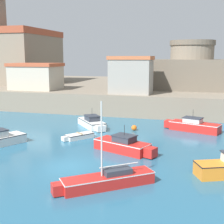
{
  "coord_description": "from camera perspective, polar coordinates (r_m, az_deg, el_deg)",
  "views": [
    {
      "loc": [
        9.39,
        -20.72,
        8.16
      ],
      "look_at": [
        -0.02,
        12.88,
        2.0
      ],
      "focal_mm": 50.0,
      "sensor_mm": 36.0,
      "label": 1
    }
  ],
  "objects": [
    {
      "name": "quay_seawall",
      "position": [
        61.69,
        6.81,
        3.75
      ],
      "size": [
        120.0,
        40.0,
        3.01
      ],
      "primitive_type": "cube",
      "color": "gray",
      "rests_on": "ground"
    },
    {
      "name": "motorboat_red_1",
      "position": [
        27.35,
        2.18,
        -6.09
      ],
      "size": [
        5.93,
        3.64,
        2.4
      ],
      "color": "red",
      "rests_on": "ground"
    },
    {
      "name": "dinghy_white_7",
      "position": [
        31.82,
        -6.1,
        -4.39
      ],
      "size": [
        2.75,
        3.25,
        0.59
      ],
      "color": "white",
      "rests_on": "ground"
    },
    {
      "name": "church",
      "position": [
        65.89,
        -16.1,
        10.38
      ],
      "size": [
        12.62,
        16.28,
        18.27
      ],
      "color": "gray",
      "rests_on": "quay_seawall"
    },
    {
      "name": "ground_plane",
      "position": [
        24.16,
        -8.34,
        -9.84
      ],
      "size": [
        200.0,
        200.0,
        0.0
      ],
      "primitive_type": "plane",
      "color": "#28607F"
    },
    {
      "name": "sailboat_red_6",
      "position": [
        20.28,
        -0.9,
        -12.25
      ],
      "size": [
        5.9,
        4.98,
        5.54
      ],
      "color": "red",
      "rests_on": "ground"
    },
    {
      "name": "motorboat_red_2",
      "position": [
        36.03,
        14.61,
        -2.42
      ],
      "size": [
        6.38,
        3.46,
        2.43
      ],
      "color": "red",
      "rests_on": "ground"
    },
    {
      "name": "fortress",
      "position": [
        54.04,
        14.28,
        7.37
      ],
      "size": [
        12.16,
        12.16,
        7.83
      ],
      "color": "#685E4F",
      "rests_on": "quay_seawall"
    },
    {
      "name": "motorboat_white_5",
      "position": [
        36.86,
        -3.68,
        -1.95
      ],
      "size": [
        4.74,
        5.25,
        2.32
      ],
      "color": "white",
      "rests_on": "ground"
    },
    {
      "name": "harbor_shed_far_end",
      "position": [
        44.7,
        3.52,
        6.82
      ],
      "size": [
        6.04,
        4.41,
        5.29
      ],
      "color": "gray",
      "rests_on": "quay_seawall"
    },
    {
      "name": "harbor_shed_near_wharf",
      "position": [
        51.97,
        -13.72,
        6.39
      ],
      "size": [
        7.67,
        5.68,
        4.2
      ],
      "color": "#BCB29E",
      "rests_on": "quay_seawall"
    },
    {
      "name": "mooring_buoy",
      "position": [
        35.2,
        4.07,
        -2.9
      ],
      "size": [
        0.62,
        0.62,
        0.62
      ],
      "primitive_type": "sphere",
      "color": "orange",
      "rests_on": "ground"
    }
  ]
}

